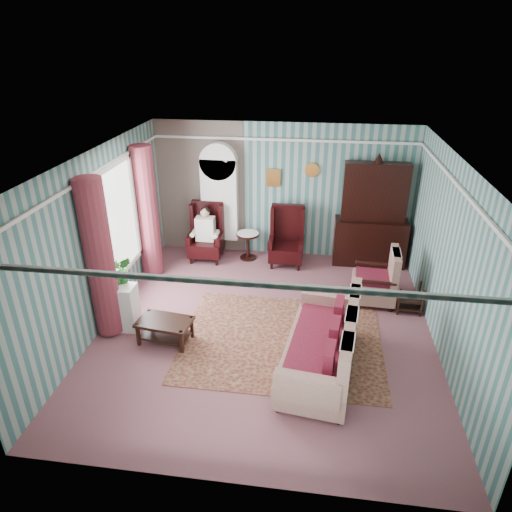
# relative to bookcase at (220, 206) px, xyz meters

# --- Properties ---
(floor) EXTENTS (6.00, 6.00, 0.00)m
(floor) POSITION_rel_bookcase_xyz_m (1.35, -2.84, -1.12)
(floor) COLOR #894F53
(floor) RESTS_ON ground
(room_shell) EXTENTS (5.53, 6.02, 2.91)m
(room_shell) POSITION_rel_bookcase_xyz_m (0.73, -2.66, 0.89)
(room_shell) COLOR #3C6E6B
(room_shell) RESTS_ON ground
(bookcase) EXTENTS (0.80, 0.28, 2.24)m
(bookcase) POSITION_rel_bookcase_xyz_m (0.00, 0.00, 0.00)
(bookcase) COLOR white
(bookcase) RESTS_ON floor
(dresser_hutch) EXTENTS (1.50, 0.56, 2.36)m
(dresser_hutch) POSITION_rel_bookcase_xyz_m (3.25, -0.12, 0.06)
(dresser_hutch) COLOR black
(dresser_hutch) RESTS_ON floor
(wingback_left) EXTENTS (0.76, 0.80, 1.25)m
(wingback_left) POSITION_rel_bookcase_xyz_m (-0.25, -0.39, -0.50)
(wingback_left) COLOR black
(wingback_left) RESTS_ON floor
(wingback_right) EXTENTS (0.76, 0.80, 1.25)m
(wingback_right) POSITION_rel_bookcase_xyz_m (1.50, -0.39, -0.50)
(wingback_right) COLOR black
(wingback_right) RESTS_ON floor
(seated_woman) EXTENTS (0.44, 0.40, 1.18)m
(seated_woman) POSITION_rel_bookcase_xyz_m (-0.25, -0.39, -0.53)
(seated_woman) COLOR beige
(seated_woman) RESTS_ON floor
(round_side_table) EXTENTS (0.50, 0.50, 0.60)m
(round_side_table) POSITION_rel_bookcase_xyz_m (0.65, -0.24, -0.82)
(round_side_table) COLOR black
(round_side_table) RESTS_ON floor
(nest_table) EXTENTS (0.45, 0.38, 0.54)m
(nest_table) POSITION_rel_bookcase_xyz_m (3.82, -1.94, -0.85)
(nest_table) COLOR black
(nest_table) RESTS_ON floor
(plant_stand) EXTENTS (0.55, 0.35, 0.80)m
(plant_stand) POSITION_rel_bookcase_xyz_m (-1.05, -3.14, -0.72)
(plant_stand) COLOR silver
(plant_stand) RESTS_ON floor
(rug) EXTENTS (3.20, 2.60, 0.01)m
(rug) POSITION_rel_bookcase_xyz_m (1.65, -3.14, -1.11)
(rug) COLOR #48181D
(rug) RESTS_ON floor
(sofa) EXTENTS (1.23, 2.26, 0.94)m
(sofa) POSITION_rel_bookcase_xyz_m (2.25, -3.80, -0.65)
(sofa) COLOR #B6B28D
(sofa) RESTS_ON floor
(floral_armchair) EXTENTS (0.86, 0.90, 0.95)m
(floral_armchair) POSITION_rel_bookcase_xyz_m (3.21, -1.69, -0.64)
(floral_armchair) COLOR #C4B798
(floral_armchair) RESTS_ON floor
(coffee_table) EXTENTS (0.91, 0.62, 0.40)m
(coffee_table) POSITION_rel_bookcase_xyz_m (-0.20, -3.42, -0.92)
(coffee_table) COLOR black
(coffee_table) RESTS_ON floor
(potted_plant_a) EXTENTS (0.39, 0.34, 0.42)m
(potted_plant_a) POSITION_rel_bookcase_xyz_m (-1.16, -3.19, -0.11)
(potted_plant_a) COLOR #20561B
(potted_plant_a) RESTS_ON plant_stand
(potted_plant_b) EXTENTS (0.31, 0.29, 0.46)m
(potted_plant_b) POSITION_rel_bookcase_xyz_m (-0.97, -3.00, -0.09)
(potted_plant_b) COLOR #244C17
(potted_plant_b) RESTS_ON plant_stand
(potted_plant_c) EXTENTS (0.28, 0.28, 0.40)m
(potted_plant_c) POSITION_rel_bookcase_xyz_m (-1.10, -3.06, -0.12)
(potted_plant_c) COLOR #274E18
(potted_plant_c) RESTS_ON plant_stand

